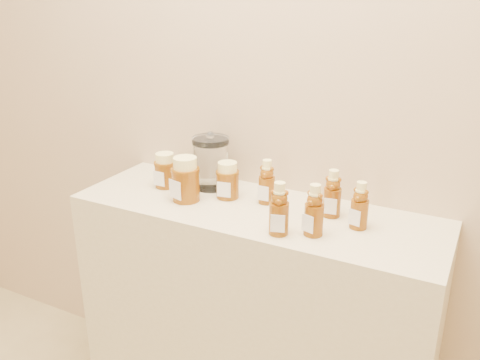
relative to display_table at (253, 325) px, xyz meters
The scene contains 11 objects.
wall_back 0.92m from the display_table, 90.00° to the left, with size 3.50×0.02×2.70m, color tan.
display_table is the anchor object (origin of this frame).
bear_bottle_back_left 0.54m from the display_table, 76.87° to the left, with size 0.06×0.06×0.17m, color #643107, non-canonical shape.
bear_bottle_back_mid 0.59m from the display_table, 13.67° to the left, with size 0.06×0.06×0.17m, color #643107, non-canonical shape.
bear_bottle_back_right 0.63m from the display_table, ahead, with size 0.06×0.06×0.16m, color #643107, non-canonical shape.
bear_bottle_front_left 0.57m from the display_table, 43.19° to the right, with size 0.06×0.06×0.18m, color #643107, non-canonical shape.
bear_bottle_front_right 0.59m from the display_table, 21.42° to the right, with size 0.06×0.06×0.17m, color #643107, non-canonical shape.
honey_jar_left 0.63m from the display_table, behind, with size 0.08×0.08×0.12m, color #643107, non-canonical shape.
honey_jar_back 0.53m from the display_table, 161.86° to the left, with size 0.08×0.08×0.12m, color #643107, non-canonical shape.
honey_jar_front 0.57m from the display_table, 168.99° to the right, with size 0.09×0.09×0.15m, color #643107, non-canonical shape.
glass_canister 0.60m from the display_table, 156.21° to the left, with size 0.13×0.13×0.20m, color white, non-canonical shape.
Camera 1 is at (0.64, 0.21, 1.56)m, focal length 38.00 mm.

